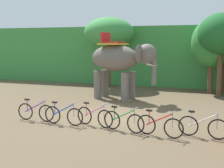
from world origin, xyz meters
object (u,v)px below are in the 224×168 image
bike_blue (64,115)px  bike_green (123,121)px  tree_center (109,33)px  tree_center_right (212,43)px  elephant (120,61)px  bike_purple (36,112)px  bike_red (160,126)px  bike_white (203,127)px  bike_pink (95,116)px  tree_center_left (221,34)px

bike_blue → bike_green: bearing=-1.5°
tree_center → tree_center_right: bearing=-4.1°
elephant → bike_blue: 6.13m
bike_purple → bike_blue: size_ratio=1.00×
elephant → bike_red: bearing=-60.2°
bike_red → bike_white: same height
tree_center → bike_red: tree_center is taller
bike_purple → bike_pink: 2.62m
bike_blue → bike_pink: bearing=10.5°
tree_center_right → bike_red: tree_center_right is taller
tree_center_left → bike_green: tree_center_left is taller
tree_center → bike_red: bearing=-61.2°
bike_red → bike_white: size_ratio=0.99×
elephant → bike_pink: (0.84, -5.62, -1.82)m
tree_center_right → bike_white: 9.96m
bike_green → bike_purple: bearing=176.8°
elephant → bike_pink: size_ratio=2.54×
bike_pink → bike_white: (4.06, -0.09, 0.00)m
bike_purple → tree_center_right: bearing=55.7°
tree_center → bike_purple: 10.65m
tree_center_right → bike_green: size_ratio=2.80×
bike_pink → bike_purple: bearing=-178.4°
tree_center_left → bike_red: tree_center_left is taller
tree_center_left → bike_pink: tree_center_left is taller
tree_center → elephant: size_ratio=1.18×
elephant → tree_center_left: bearing=29.1°
bike_blue → bike_green: (2.51, -0.07, 0.00)m
bike_blue → bike_pink: (1.23, 0.23, 0.00)m
bike_purple → bike_red: (5.25, -0.38, 0.00)m
bike_green → bike_white: size_ratio=0.98×
tree_center → bike_blue: 10.94m
bike_red → bike_pink: bearing=170.2°
tree_center → tree_center_left: 7.66m
tree_center_right → bike_blue: (-5.13, -9.70, -2.77)m
bike_purple → bike_white: bearing=-0.1°
bike_purple → bike_white: same height
tree_center → bike_pink: 11.01m
bike_green → bike_white: bearing=4.2°
bike_white → bike_blue: bearing=-178.5°
elephant → bike_blue: bearing=-93.8°
bike_pink → bike_red: same height
bike_green → tree_center: bearing=113.0°
bike_red → bike_white: bearing=14.3°
tree_center → elephant: (2.25, -4.35, -1.67)m
bike_green → bike_red: (1.36, -0.16, 0.00)m
elephant → bike_red: elephant is taller
tree_center_right → bike_blue: size_ratio=2.74×
tree_center → bike_purple: tree_center is taller
tree_center → bike_blue: size_ratio=2.92×
tree_center_right → tree_center_left: tree_center_left is taller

